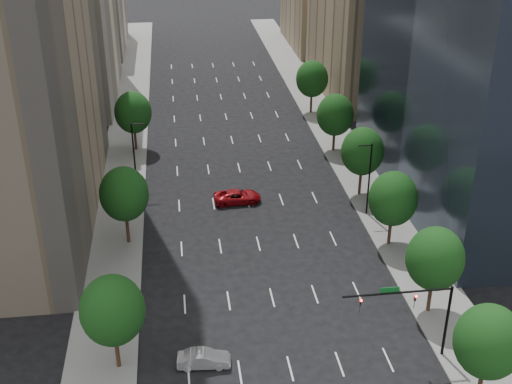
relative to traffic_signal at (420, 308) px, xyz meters
name	(u,v)px	position (x,y,z in m)	size (l,w,h in m)	color
sidewalk_left	(119,209)	(-26.03, 30.00, -5.10)	(6.00, 200.00, 0.15)	slate
sidewalk_right	(371,194)	(4.97, 30.00, -5.10)	(6.00, 200.00, 0.15)	slate
filler_left	(89,7)	(-35.53, 106.00, 3.83)	(14.00, 26.00, 18.00)	beige
parking_tan_right	(366,6)	(14.47, 70.00, 9.83)	(14.00, 30.00, 30.00)	#8C7759
filler_right	(322,9)	(14.47, 103.00, 2.83)	(14.00, 26.00, 16.00)	#8C7759
tree_right_0	(488,342)	(3.47, -5.00, 0.22)	(5.20, 5.20, 8.39)	#382316
tree_right_1	(435,259)	(3.47, 6.00, 0.58)	(5.20, 5.20, 8.75)	#382316
tree_right_2	(393,199)	(3.47, 18.00, 0.43)	(5.20, 5.20, 8.61)	#382316
tree_right_3	(362,151)	(3.47, 30.00, 0.72)	(5.20, 5.20, 8.89)	#382316
tree_right_4	(335,115)	(3.47, 44.00, 0.29)	(5.20, 5.20, 8.46)	#382316
tree_right_5	(312,79)	(3.47, 60.00, 0.58)	(5.20, 5.20, 8.75)	#382316
tree_left_0	(112,310)	(-24.53, 2.00, 0.58)	(5.20, 5.20, 8.75)	#382316
tree_left_1	(124,194)	(-24.53, 22.00, 0.79)	(5.20, 5.20, 8.97)	#382316
tree_left_2	(133,112)	(-24.53, 48.00, 0.50)	(5.20, 5.20, 8.68)	#382316
streetlight_rn	(369,177)	(2.91, 25.00, -0.33)	(1.70, 0.20, 9.00)	black
streetlight_ln	(135,155)	(-23.96, 35.00, -0.33)	(1.70, 0.20, 9.00)	black
traffic_signal	(420,308)	(0.00, 0.00, 0.00)	(9.12, 0.40, 7.38)	black
car_silver	(204,359)	(-17.55, 1.25, -4.45)	(1.53, 4.40, 1.45)	#ABABB0
car_red_far	(237,196)	(-11.78, 29.96, -4.38)	(2.63, 5.71, 1.59)	maroon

